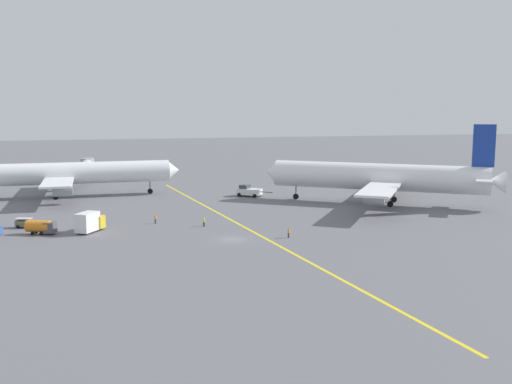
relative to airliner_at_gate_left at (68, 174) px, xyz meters
name	(u,v)px	position (x,y,z in m)	size (l,w,h in m)	color
ground_plane	(232,240)	(28.16, -53.41, -5.58)	(600.00, 600.00, 0.00)	slate
taxiway_stripe	(242,226)	(32.18, -43.41, -5.58)	(0.50, 120.00, 0.01)	yellow
airliner_at_gate_left	(68,174)	(0.00, 0.00, 0.00)	(51.77, 39.36, 16.90)	white
airliner_being_pushed	(380,177)	(66.84, -27.30, 0.32)	(45.84, 42.85, 17.70)	white
pushback_tug	(249,191)	(41.61, -9.61, -4.28)	(7.83, 6.83, 3.05)	white
gse_fuel_bowser_stubby	(41,227)	(-2.13, -41.56, -4.25)	(5.25, 3.41, 2.40)	orange
gse_catering_truck_tall	(90,222)	(5.72, -41.70, -3.82)	(5.14, 6.22, 3.50)	gold
gse_baggage_cart_trailing	(24,223)	(-5.76, -35.01, -4.72)	(3.08, 2.32, 1.71)	#666B4C
ground_crew_wing_walker_right	(289,233)	(37.38, -54.43, -4.75)	(0.36, 0.49, 1.60)	#2D3351
ground_crew_marshaller_foreground	(155,219)	(17.20, -37.03, -4.70)	(0.36, 0.49, 1.68)	#2D3351
ground_crew_ramp_agent_by_cones	(204,222)	(25.41, -41.96, -4.73)	(0.50, 0.36, 1.63)	black
jet_bridge	(86,167)	(3.16, 26.37, -1.09)	(4.29, 20.80, 6.27)	#B7B7BC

